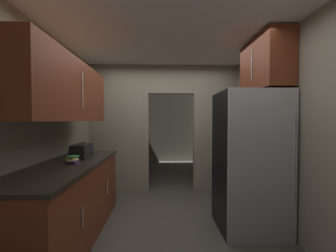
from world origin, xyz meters
The scene contains 12 objects.
ground centered at (0.00, 0.00, 0.00)m, with size 20.00×20.00×0.00m, color #47423D.
kitchen_overhead_slab centered at (0.00, 0.46, 2.61)m, with size 3.46×7.06×0.06m, color silver.
kitchen_partition centered at (-0.04, 1.53, 1.38)m, with size 3.06×0.12×2.58m.
adjoining_room_shell centered at (0.00, 3.59, 1.29)m, with size 3.06×3.15×2.58m.
kitchen_flank_left centered at (-1.58, -0.49, 1.29)m, with size 0.10×4.03×2.58m, color gray.
kitchen_flank_right centered at (1.58, -0.49, 1.29)m, with size 0.10×4.03×2.58m, color gray.
refrigerator centered at (1.10, -0.07, 0.91)m, with size 0.81×0.77×1.82m.
lower_cabinet_run centered at (-1.18, -0.26, 0.47)m, with size 0.70×2.11×0.93m.
upper_cabinet_counterside centered at (-1.18, -0.26, 1.80)m, with size 0.36×1.89×0.72m.
upper_cabinet_fridgeside centered at (1.35, 0.03, 2.20)m, with size 0.36×0.89×0.71m.
boombox centered at (-1.15, 0.09, 1.03)m, with size 0.21×0.35×0.21m.
book_stack centered at (-1.12, -0.29, 0.98)m, with size 0.14×0.17×0.09m.
Camera 1 is at (-0.06, -2.75, 1.44)m, focal length 22.06 mm.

